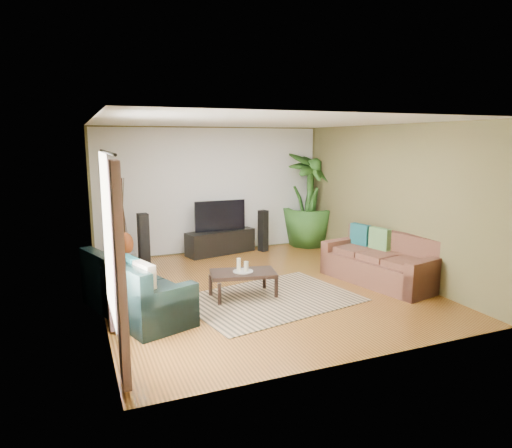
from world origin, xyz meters
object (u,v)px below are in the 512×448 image
sofa_right (380,258)px  side_table (118,280)px  speaker_right (263,231)px  coffee_table (243,284)px  vase (125,244)px  speaker_left (144,240)px  tv_stand (220,242)px  potted_plant (309,199)px  pedestal (126,261)px  sofa_left (136,285)px  television (220,216)px

sofa_right → side_table: size_ratio=3.67×
speaker_right → side_table: speaker_right is taller
coffee_table → vase: size_ratio=2.26×
speaker_left → speaker_right: (2.62, 0.27, -0.06)m
coffee_table → tv_stand: tv_stand is taller
vase → side_table: 1.54m
vase → side_table: (-0.27, -1.50, -0.23)m
tv_stand → potted_plant: 2.30m
pedestal → vase: size_ratio=0.78×
tv_stand → side_table: side_table is taller
sofa_right → potted_plant: bearing=162.4°
tv_stand → speaker_left: speaker_left is taller
sofa_left → coffee_table: 1.65m
pedestal → sofa_right: bearing=-31.4°
sofa_left → tv_stand: (2.16, 2.88, -0.17)m
speaker_left → sofa_left: bearing=-107.9°
sofa_right → speaker_left: size_ratio=1.91×
side_table → potted_plant: bearing=24.7°
television → potted_plant: bearing=0.0°
television → vase: 2.15m
coffee_table → pedestal: bearing=136.1°
speaker_right → speaker_left: bearing=167.1°
television → speaker_left: television is taller
television → speaker_left: size_ratio=1.06×
coffee_table → speaker_right: 3.03m
tv_stand → television: size_ratio=1.36×
sofa_left → speaker_left: size_ratio=1.86×
tv_stand → vase: (-2.05, -0.55, 0.25)m
speaker_left → vase: speaker_left is taller
speaker_left → potted_plant: (3.83, 0.42, 0.56)m
tv_stand → side_table: bearing=-151.6°
television → vase: size_ratio=2.49×
sofa_left → potted_plant: potted_plant is taller
vase → side_table: bearing=-100.4°
speaker_right → pedestal: bearing=168.9°
pedestal → vase: bearing=0.0°
sofa_right → coffee_table: bearing=-107.5°
vase → speaker_right: bearing=7.7°
sofa_right → tv_stand: size_ratio=1.32×
pedestal → side_table: size_ratio=0.64×
coffee_table → side_table: side_table is taller
speaker_right → television: bearing=152.2°
tv_stand → coffee_table: bearing=-113.7°
potted_plant → speaker_right: bearing=-172.9°
sofa_left → potted_plant: 5.22m
potted_plant → side_table: (-4.47, -2.05, -0.81)m
sofa_left → speaker_left: bearing=-29.8°
speaker_left → tv_stand: bearing=7.0°
coffee_table → speaker_right: size_ratio=1.10×
sofa_left → tv_stand: sofa_left is taller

